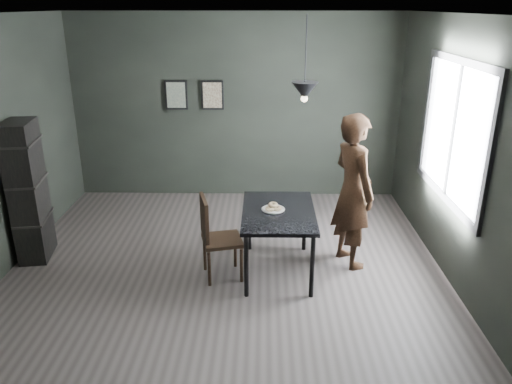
{
  "coord_description": "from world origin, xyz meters",
  "views": [
    {
      "loc": [
        0.44,
        -5.08,
        2.89
      ],
      "look_at": [
        0.35,
        0.05,
        0.95
      ],
      "focal_mm": 35.0,
      "sensor_mm": 36.0,
      "label": 1
    }
  ],
  "objects_px": {
    "woman": "(353,191)",
    "pendant_lamp": "(305,91)",
    "white_plate": "(273,210)",
    "shelf_unit": "(28,192)",
    "wood_chair": "(214,233)",
    "cafe_table": "(278,217)"
  },
  "relations": [
    {
      "from": "woman",
      "to": "pendant_lamp",
      "type": "bearing_deg",
      "value": 79.52
    },
    {
      "from": "white_plate",
      "to": "shelf_unit",
      "type": "height_order",
      "value": "shelf_unit"
    },
    {
      "from": "woman",
      "to": "wood_chair",
      "type": "distance_m",
      "value": 1.64
    },
    {
      "from": "cafe_table",
      "to": "woman",
      "type": "distance_m",
      "value": 0.91
    },
    {
      "from": "woman",
      "to": "wood_chair",
      "type": "bearing_deg",
      "value": 80.87
    },
    {
      "from": "cafe_table",
      "to": "white_plate",
      "type": "height_order",
      "value": "white_plate"
    },
    {
      "from": "woman",
      "to": "pendant_lamp",
      "type": "xyz_separation_m",
      "value": [
        -0.6,
        -0.13,
        1.15
      ]
    },
    {
      "from": "white_plate",
      "to": "woman",
      "type": "distance_m",
      "value": 0.95
    },
    {
      "from": "wood_chair",
      "to": "shelf_unit",
      "type": "xyz_separation_m",
      "value": [
        -2.22,
        0.46,
        0.29
      ]
    },
    {
      "from": "woman",
      "to": "pendant_lamp",
      "type": "height_order",
      "value": "pendant_lamp"
    },
    {
      "from": "shelf_unit",
      "to": "pendant_lamp",
      "type": "relative_size",
      "value": 1.93
    },
    {
      "from": "cafe_table",
      "to": "wood_chair",
      "type": "relative_size",
      "value": 1.25
    },
    {
      "from": "cafe_table",
      "to": "woman",
      "type": "relative_size",
      "value": 0.67
    },
    {
      "from": "wood_chair",
      "to": "shelf_unit",
      "type": "distance_m",
      "value": 2.28
    },
    {
      "from": "wood_chair",
      "to": "shelf_unit",
      "type": "relative_size",
      "value": 0.57
    },
    {
      "from": "cafe_table",
      "to": "pendant_lamp",
      "type": "height_order",
      "value": "pendant_lamp"
    },
    {
      "from": "cafe_table",
      "to": "shelf_unit",
      "type": "bearing_deg",
      "value": 173.77
    },
    {
      "from": "white_plate",
      "to": "shelf_unit",
      "type": "relative_size",
      "value": 0.14
    },
    {
      "from": "woman",
      "to": "wood_chair",
      "type": "xyz_separation_m",
      "value": [
        -1.55,
        -0.38,
        -0.35
      ]
    },
    {
      "from": "white_plate",
      "to": "shelf_unit",
      "type": "xyz_separation_m",
      "value": [
        -2.86,
        0.31,
        0.08
      ]
    },
    {
      "from": "cafe_table",
      "to": "pendant_lamp",
      "type": "distance_m",
      "value": 1.41
    },
    {
      "from": "cafe_table",
      "to": "woman",
      "type": "height_order",
      "value": "woman"
    }
  ]
}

